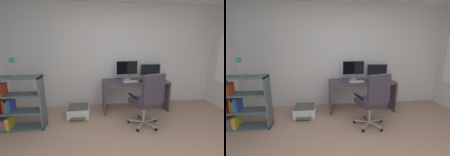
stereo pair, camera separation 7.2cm
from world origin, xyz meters
TOP-DOWN VIEW (x-y plane):
  - wall_back at (0.00, 2.26)m, footprint 5.19×0.10m
  - desk at (0.39, 1.83)m, footprint 1.55×0.61m
  - monitor_main at (0.22, 1.99)m, footprint 0.57×0.18m
  - monitor_secondary at (0.82, 1.99)m, footprint 0.49×0.18m
  - keyboard at (0.25, 1.73)m, footprint 0.34×0.14m
  - computer_mouse at (0.52, 1.71)m, footprint 0.06×0.10m
  - office_chair at (0.40, 0.95)m, footprint 0.63×0.67m
  - bookshelf at (-2.13, 1.23)m, footprint 0.89×0.31m
  - desk_lamp at (-2.03, 1.23)m, footprint 0.11×0.11m
  - printer at (-0.96, 1.62)m, footprint 0.48×0.52m

SIDE VIEW (x-z plane):
  - printer at x=-0.96m, z-range 0.00..0.23m
  - bookshelf at x=-2.13m, z-range -0.02..1.01m
  - desk at x=0.39m, z-range 0.18..0.91m
  - office_chair at x=0.40m, z-range 0.06..1.16m
  - keyboard at x=0.25m, z-range 0.73..0.75m
  - computer_mouse at x=0.52m, z-range 0.73..0.77m
  - monitor_secondary at x=0.82m, z-range 0.76..1.12m
  - monitor_main at x=0.22m, z-range 0.78..1.24m
  - wall_back at x=0.00m, z-range 0.00..2.55m
  - desk_lamp at x=-2.03m, z-range 1.10..1.45m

